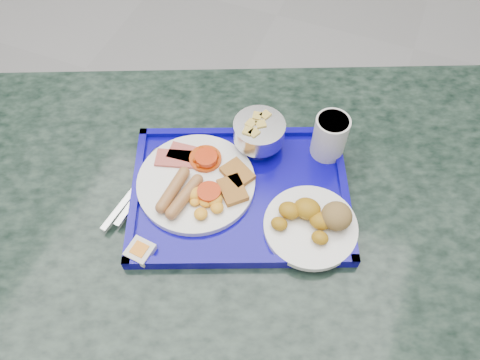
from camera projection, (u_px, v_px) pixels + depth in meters
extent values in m
plane|color=gray|center=(148.00, 245.00, 1.59)|extent=(6.00, 6.00, 0.00)
cylinder|color=gray|center=(243.00, 320.00, 1.44)|extent=(0.52, 0.52, 0.03)
cylinder|color=gray|center=(244.00, 280.00, 1.16)|extent=(0.10, 0.10, 0.63)
cube|color=black|center=(245.00, 213.00, 0.89)|extent=(1.32, 1.12, 0.04)
cube|color=#09038F|center=(240.00, 194.00, 0.88)|extent=(0.48, 0.43, 0.01)
cube|color=#09038F|center=(239.00, 132.00, 0.95)|extent=(0.38, 0.17, 0.01)
cube|color=#09038F|center=(241.00, 260.00, 0.79)|extent=(0.38, 0.17, 0.01)
cube|color=#09038F|center=(344.00, 189.00, 0.87)|extent=(0.12, 0.28, 0.01)
cube|color=#09038F|center=(136.00, 191.00, 0.87)|extent=(0.12, 0.28, 0.01)
cylinder|color=white|center=(196.00, 182.00, 0.88)|extent=(0.22, 0.22, 0.01)
cube|color=#CF5953|center=(188.00, 154.00, 0.90)|extent=(0.08, 0.05, 0.01)
cube|color=#CF5953|center=(175.00, 159.00, 0.90)|extent=(0.08, 0.06, 0.01)
cylinder|color=#BB3D07|center=(205.00, 159.00, 0.90)|extent=(0.06, 0.06, 0.01)
sphere|color=#BB3D07|center=(207.00, 163.00, 0.88)|extent=(0.01, 0.01, 0.01)
sphere|color=#BB3D07|center=(215.00, 160.00, 0.89)|extent=(0.01, 0.01, 0.01)
sphere|color=#BB3D07|center=(217.00, 156.00, 0.89)|extent=(0.01, 0.01, 0.01)
sphere|color=#BB3D07|center=(208.00, 161.00, 0.89)|extent=(0.01, 0.01, 0.01)
sphere|color=#BB3D07|center=(207.00, 158.00, 0.89)|extent=(0.01, 0.01, 0.01)
sphere|color=#BB3D07|center=(197.00, 158.00, 0.89)|extent=(0.01, 0.01, 0.01)
sphere|color=#BB3D07|center=(201.00, 148.00, 0.90)|extent=(0.01, 0.01, 0.01)
sphere|color=#BB3D07|center=(213.00, 158.00, 0.89)|extent=(0.01, 0.01, 0.01)
sphere|color=#BB3D07|center=(205.00, 152.00, 0.90)|extent=(0.01, 0.01, 0.01)
sphere|color=#BB3D07|center=(215.00, 154.00, 0.90)|extent=(0.01, 0.01, 0.01)
sphere|color=#BB3D07|center=(195.00, 160.00, 0.89)|extent=(0.01, 0.01, 0.01)
sphere|color=#BB3D07|center=(202.00, 162.00, 0.88)|extent=(0.01, 0.01, 0.01)
sphere|color=#BB3D07|center=(215.00, 155.00, 0.89)|extent=(0.01, 0.01, 0.01)
sphere|color=#BB3D07|center=(200.00, 151.00, 0.90)|extent=(0.01, 0.01, 0.01)
sphere|color=#BB3D07|center=(214.00, 152.00, 0.90)|extent=(0.01, 0.01, 0.01)
sphere|color=#BB3D07|center=(199.00, 165.00, 0.88)|extent=(0.01, 0.01, 0.01)
sphere|color=#BB3D07|center=(204.00, 154.00, 0.89)|extent=(0.01, 0.01, 0.01)
cube|color=#A56729|center=(237.00, 173.00, 0.87)|extent=(0.07, 0.07, 0.01)
cube|color=#A56729|center=(233.00, 190.00, 0.85)|extent=(0.07, 0.07, 0.01)
cylinder|color=brown|center=(173.00, 190.00, 0.85)|extent=(0.03, 0.09, 0.02)
cylinder|color=brown|center=(185.00, 196.00, 0.84)|extent=(0.04, 0.09, 0.02)
ellipsoid|color=gold|center=(195.00, 202.00, 0.84)|extent=(0.02, 0.02, 0.01)
ellipsoid|color=gold|center=(217.00, 208.00, 0.83)|extent=(0.02, 0.02, 0.02)
ellipsoid|color=gold|center=(201.00, 214.00, 0.82)|extent=(0.02, 0.02, 0.02)
ellipsoid|color=gold|center=(212.00, 195.00, 0.84)|extent=(0.03, 0.03, 0.02)
ellipsoid|color=gold|center=(215.00, 199.00, 0.84)|extent=(0.03, 0.03, 0.02)
ellipsoid|color=gold|center=(206.00, 202.00, 0.84)|extent=(0.02, 0.02, 0.02)
ellipsoid|color=gold|center=(194.00, 193.00, 0.85)|extent=(0.03, 0.03, 0.02)
ellipsoid|color=gold|center=(209.00, 191.00, 0.85)|extent=(0.02, 0.02, 0.01)
cylinder|color=red|center=(206.00, 158.00, 0.88)|extent=(0.04, 0.04, 0.01)
cylinder|color=red|center=(209.00, 192.00, 0.84)|extent=(0.04, 0.04, 0.01)
cylinder|color=white|center=(310.00, 227.00, 0.83)|extent=(0.17, 0.17, 0.01)
ellipsoid|color=#A06F12|center=(320.00, 238.00, 0.80)|extent=(0.03, 0.03, 0.02)
ellipsoid|color=#A06F12|center=(320.00, 221.00, 0.81)|extent=(0.04, 0.03, 0.03)
ellipsoid|color=#A06F12|center=(307.00, 209.00, 0.82)|extent=(0.05, 0.04, 0.03)
ellipsoid|color=#A06F12|center=(289.00, 210.00, 0.82)|extent=(0.04, 0.03, 0.03)
ellipsoid|color=#A06F12|center=(279.00, 224.00, 0.81)|extent=(0.03, 0.03, 0.02)
ellipsoid|color=olive|center=(337.00, 216.00, 0.81)|extent=(0.05, 0.05, 0.04)
cylinder|color=silver|center=(258.00, 145.00, 0.93)|extent=(0.06, 0.06, 0.01)
cylinder|color=silver|center=(259.00, 141.00, 0.92)|extent=(0.02, 0.02, 0.02)
cylinder|color=silver|center=(259.00, 131.00, 0.89)|extent=(0.10, 0.10, 0.04)
cube|color=#D8BA52|center=(261.00, 126.00, 0.88)|extent=(0.02, 0.02, 0.01)
cube|color=#D8BA52|center=(248.00, 133.00, 0.87)|extent=(0.02, 0.02, 0.01)
cube|color=#D8BA52|center=(257.00, 118.00, 0.89)|extent=(0.02, 0.02, 0.01)
cube|color=#D8BA52|center=(254.00, 134.00, 0.87)|extent=(0.02, 0.02, 0.01)
cube|color=#D8BA52|center=(265.00, 117.00, 0.89)|extent=(0.02, 0.02, 0.01)
cube|color=#D8BA52|center=(251.00, 125.00, 0.88)|extent=(0.02, 0.02, 0.01)
cylinder|color=silver|center=(330.00, 136.00, 0.89)|extent=(0.07, 0.07, 0.09)
cylinder|color=#D03E0B|center=(333.00, 122.00, 0.86)|extent=(0.06, 0.06, 0.01)
cube|color=silver|center=(138.00, 195.00, 0.87)|extent=(0.02, 0.14, 0.00)
ellipsoid|color=silver|center=(158.00, 155.00, 0.91)|extent=(0.04, 0.05, 0.01)
cube|color=silver|center=(130.00, 195.00, 0.87)|extent=(0.03, 0.17, 0.00)
cube|color=silver|center=(140.00, 251.00, 0.80)|extent=(0.05, 0.05, 0.01)
cube|color=orange|center=(139.00, 249.00, 0.79)|extent=(0.03, 0.03, 0.00)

